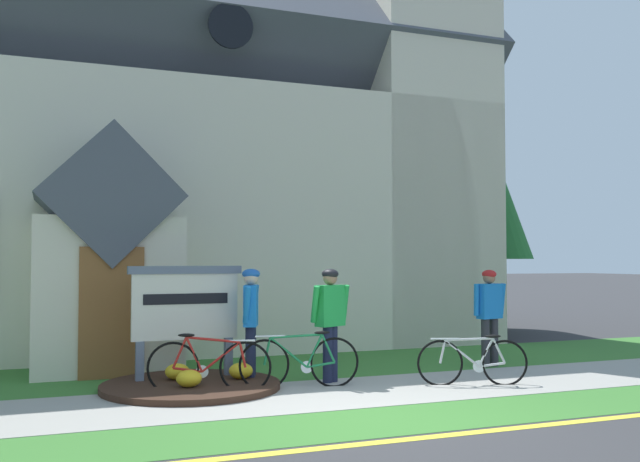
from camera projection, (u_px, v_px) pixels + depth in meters
name	position (u px, v px, depth m)	size (l,w,h in m)	color
ground	(275.00, 370.00, 12.08)	(140.00, 140.00, 0.00)	#333335
sidewalk_slab	(299.00, 396.00, 9.76)	(32.00, 2.19, 0.01)	#99968E
grass_verge	(351.00, 424.00, 8.09)	(32.00, 1.41, 0.01)	#38722D
church_lawn	(249.00, 369.00, 12.15)	(24.00, 2.94, 0.01)	#38722D
curb_paint_stripe	(384.00, 442.00, 7.30)	(28.00, 0.16, 0.01)	yellow
church_building	(207.00, 141.00, 17.71)	(13.35, 10.69, 14.10)	beige
church_sign	(186.00, 307.00, 10.75)	(1.74, 0.20, 1.80)	slate
flower_bed	(192.00, 385.00, 10.26)	(2.60, 2.60, 0.34)	#382319
bicycle_white	(209.00, 366.00, 10.00)	(1.70, 0.56, 0.86)	black
bicycle_red	(473.00, 361.00, 10.62)	(1.59, 0.61, 0.78)	black
bicycle_orange	(300.00, 362.00, 10.39)	(1.80, 0.28, 0.85)	black
cyclist_in_orange_jersey	(489.00, 309.00, 12.51)	(0.67, 0.32, 1.71)	#2D2D33
cyclist_in_white_jersey	(251.00, 315.00, 10.89)	(0.36, 0.77, 1.75)	#191E38
cyclist_in_red_jersey	(330.00, 315.00, 10.87)	(0.66, 0.40, 1.75)	#191E38
roadside_conifer	(476.00, 179.00, 18.95)	(2.96, 2.96, 6.24)	#4C3823
distant_hill	(97.00, 278.00, 73.57)	(76.68, 37.61, 22.19)	#847A5B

